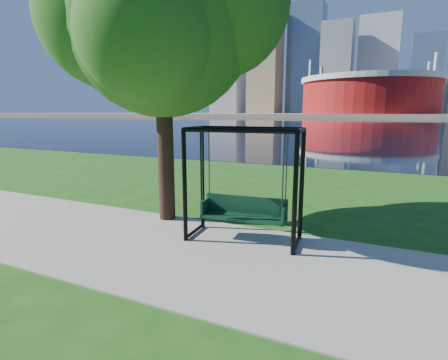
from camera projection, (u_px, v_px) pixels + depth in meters
The scene contains 8 objects.
ground at pixel (223, 248), 7.42m from camera, with size 900.00×900.00×0.00m, color #1E5114.
path at pixel (212, 256), 6.97m from camera, with size 120.00×4.00×0.03m, color #9E937F.
river at pixel (377, 123), 98.12m from camera, with size 900.00×180.00×0.02m, color black.
far_bank at pixel (386, 115), 279.34m from camera, with size 900.00×228.00×2.00m, color #937F60.
stadium at pixel (369, 94), 217.84m from camera, with size 83.00×83.00×32.00m.
skyline at pixel (384, 71), 286.38m from camera, with size 392.00×66.00×96.50m.
swing at pixel (244, 187), 7.65m from camera, with size 2.56×1.29×2.53m.
park_tree at pixel (161, 16), 8.54m from camera, with size 5.98×5.40×7.42m.
Camera 1 is at (3.00, -6.33, 2.84)m, focal length 28.00 mm.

